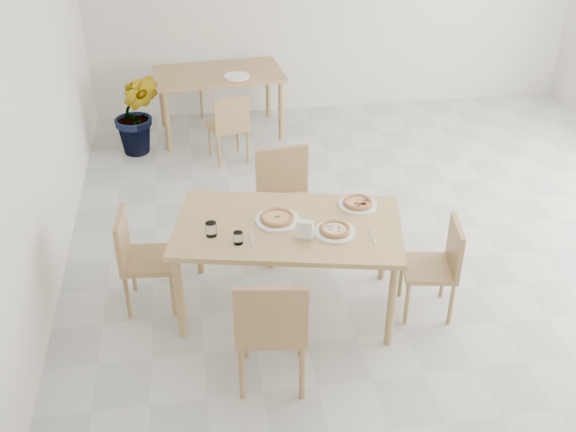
{
  "coord_description": "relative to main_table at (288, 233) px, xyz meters",
  "views": [
    {
      "loc": [
        -1.82,
        -4.52,
        3.39
      ],
      "look_at": [
        -1.19,
        -0.42,
        0.82
      ],
      "focal_mm": 42.0,
      "sensor_mm": 36.0,
      "label": 1
    }
  ],
  "objects": [
    {
      "name": "main_table",
      "position": [
        0.0,
        0.0,
        0.0
      ],
      "size": [
        1.81,
        1.26,
        0.75
      ],
      "rotation": [
        0.0,
        0.0,
        -0.21
      ],
      "color": "tan",
      "rests_on": "ground"
    },
    {
      "name": "chair_south",
      "position": [
        -0.23,
        -0.83,
        -0.14
      ],
      "size": [
        0.52,
        0.52,
        0.93
      ],
      "rotation": [
        0.0,
        0.0,
        2.99
      ],
      "color": "tan",
      "rests_on": "ground"
    },
    {
      "name": "chair_north",
      "position": [
        0.1,
        0.82,
        -0.14
      ],
      "size": [
        0.5,
        0.5,
        0.92
      ],
      "rotation": [
        0.0,
        0.0,
        0.1
      ],
      "color": "tan",
      "rests_on": "ground"
    },
    {
      "name": "chair_west",
      "position": [
        -1.11,
        0.2,
        -0.21
      ],
      "size": [
        0.43,
        0.43,
        0.81
      ],
      "rotation": [
        0.0,
        0.0,
        1.5
      ],
      "color": "tan",
      "rests_on": "ground"
    },
    {
      "name": "chair_east",
      "position": [
        1.11,
        -0.22,
        -0.22
      ],
      "size": [
        0.44,
        0.44,
        0.78
      ],
      "rotation": [
        0.0,
        0.0,
        -1.74
      ],
      "color": "tan",
      "rests_on": "ground"
    },
    {
      "name": "plate_margherita",
      "position": [
        -0.07,
        0.06,
        0.08
      ],
      "size": [
        0.33,
        0.33,
        0.02
      ],
      "primitive_type": "cylinder",
      "color": "white",
      "rests_on": "main_table"
    },
    {
      "name": "plate_mushroom",
      "position": [
        0.32,
        -0.16,
        0.08
      ],
      "size": [
        0.3,
        0.3,
        0.02
      ],
      "primitive_type": "cylinder",
      "color": "white",
      "rests_on": "main_table"
    },
    {
      "name": "plate_pepperoni",
      "position": [
        0.57,
        0.18,
        0.08
      ],
      "size": [
        0.29,
        0.29,
        0.02
      ],
      "primitive_type": "cylinder",
      "color": "white",
      "rests_on": "main_table"
    },
    {
      "name": "pizza_margherita",
      "position": [
        -0.07,
        0.06,
        0.1
      ],
      "size": [
        0.29,
        0.29,
        0.03
      ],
      "rotation": [
        0.0,
        0.0,
        -0.15
      ],
      "color": "tan",
      "rests_on": "plate_margherita"
    },
    {
      "name": "pizza_mushroom",
      "position": [
        0.32,
        -0.16,
        0.11
      ],
      "size": [
        0.29,
        0.29,
        0.03
      ],
      "rotation": [
        0.0,
        0.0,
        -0.32
      ],
      "color": "tan",
      "rests_on": "plate_mushroom"
    },
    {
      "name": "pizza_pepperoni",
      "position": [
        0.57,
        0.18,
        0.11
      ],
      "size": [
        0.27,
        0.27,
        0.03
      ],
      "rotation": [
        0.0,
        0.0,
        -0.21
      ],
      "color": "tan",
      "rests_on": "plate_pepperoni"
    },
    {
      "name": "tumbler_a",
      "position": [
        -0.38,
        -0.19,
        0.12
      ],
      "size": [
        0.07,
        0.07,
        0.09
      ],
      "primitive_type": "cylinder",
      "color": "white",
      "rests_on": "main_table"
    },
    {
      "name": "tumbler_b",
      "position": [
        -0.56,
        -0.06,
        0.13
      ],
      "size": [
        0.08,
        0.08,
        0.11
      ],
      "primitive_type": "cylinder",
      "color": "white",
      "rests_on": "main_table"
    },
    {
      "name": "napkin_holder",
      "position": [
        0.09,
        -0.2,
        0.14
      ],
      "size": [
        0.14,
        0.11,
        0.14
      ],
      "rotation": [
        0.0,
        0.0,
        -0.38
      ],
      "color": "silver",
      "rests_on": "main_table"
    },
    {
      "name": "fork_a",
      "position": [
        -0.28,
        -0.16,
        0.08
      ],
      "size": [
        0.02,
        0.19,
        0.01
      ],
      "primitive_type": "cube",
      "rotation": [
        0.0,
        0.0,
        0.04
      ],
      "color": "silver",
      "rests_on": "main_table"
    },
    {
      "name": "fork_b",
      "position": [
        0.57,
        -0.26,
        0.08
      ],
      "size": [
        0.02,
        0.18,
        0.01
      ],
      "primitive_type": "cube",
      "rotation": [
        0.0,
        0.0,
        0.03
      ],
      "color": "silver",
      "rests_on": "main_table"
    },
    {
      "name": "second_table",
      "position": [
        -0.3,
        3.32,
        -0.01
      ],
      "size": [
        1.51,
        0.94,
        0.75
      ],
      "rotation": [
        0.0,
        0.0,
        0.09
      ],
      "color": "tan",
      "rests_on": "ground"
    },
    {
      "name": "chair_back_s",
      "position": [
        -0.24,
        2.54,
        -0.23
      ],
      "size": [
        0.47,
        0.47,
        0.78
      ],
      "rotation": [
        0.0,
        0.0,
        3.38
      ],
      "color": "tan",
      "rests_on": "ground"
    },
    {
      "name": "chair_back_n",
      "position": [
        -0.43,
        4.14,
        -0.14
      ],
      "size": [
        0.6,
        0.6,
        0.92
      ],
      "rotation": [
        0.0,
        0.0,
        0.4
      ],
      "color": "tan",
      "rests_on": "ground"
    },
    {
      "name": "plate_empty",
      "position": [
        -0.11,
        3.13,
        0.08
      ],
      "size": [
        0.29,
        0.29,
        0.02
      ],
      "primitive_type": "cylinder",
      "color": "white",
      "rests_on": "second_table"
    },
    {
      "name": "potted_plant",
      "position": [
        -1.22,
        2.93,
        -0.21
      ],
      "size": [
        0.55,
        0.46,
        0.94
      ],
      "primitive_type": "imported",
      "rotation": [
        0.0,
        0.0,
        -0.08
      ],
      "color": "#27621D",
      "rests_on": "ground"
    }
  ]
}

